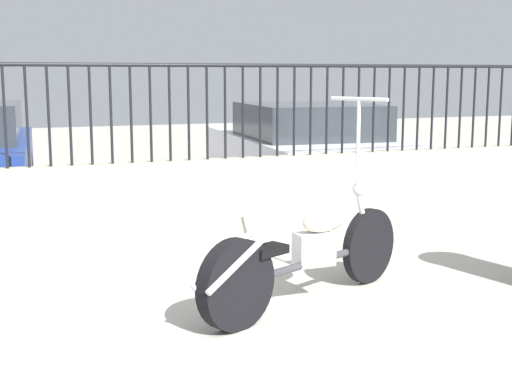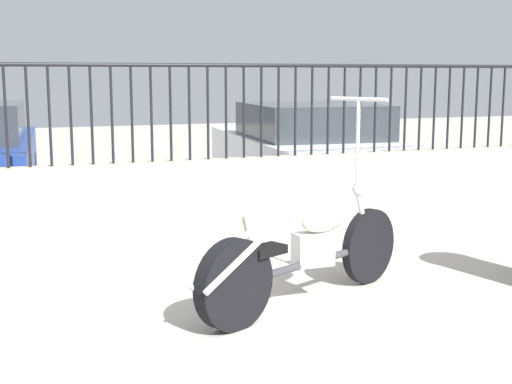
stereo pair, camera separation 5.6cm
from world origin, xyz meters
name	(u,v)px [view 1 (the left image)]	position (x,y,z in m)	size (l,w,h in m)	color
ground_plane	(364,379)	(0.00, 0.00, 0.00)	(40.00, 40.00, 0.00)	#ADA89E
low_wall	(199,205)	(0.00, 3.15, 0.44)	(10.41, 0.18, 0.88)	#B2A893
fence_railing	(198,98)	(0.00, 3.15, 1.46)	(10.41, 0.04, 0.90)	black
motorcycle_dark_grey	(300,255)	(0.20, 1.28, 0.39)	(1.99, 1.01, 1.51)	black
car_white	(305,147)	(2.40, 5.89, 0.65)	(2.26, 4.36, 1.27)	black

